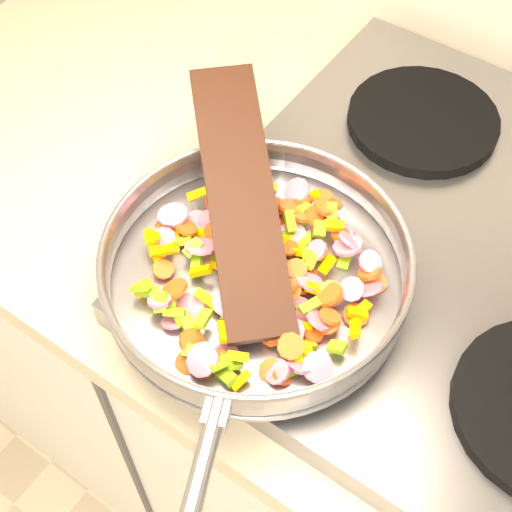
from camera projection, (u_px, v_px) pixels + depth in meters
The scene contains 6 objects.
cooktop at pixel (472, 259), 0.81m from camera, with size 0.60×0.60×0.04m, color #939399.
grate_fl at pixel (302, 269), 0.76m from camera, with size 0.19×0.19×0.02m, color black.
grate_bl at pixel (423, 120), 0.90m from camera, with size 0.19×0.19×0.02m, color black.
saute_pan at pixel (255, 267), 0.72m from camera, with size 0.35×0.50×0.05m.
vegetable_heap at pixel (261, 272), 0.73m from camera, with size 0.26×0.27×0.05m.
wooden_spatula at pixel (241, 196), 0.73m from camera, with size 0.30×0.07×0.01m, color black.
Camera 1 is at (-0.63, 1.14, 1.57)m, focal length 50.00 mm.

